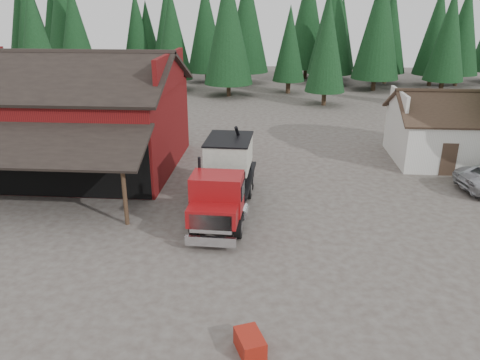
{
  "coord_description": "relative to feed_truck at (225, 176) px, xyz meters",
  "views": [
    {
      "loc": [
        1.17,
        -17.17,
        9.76
      ],
      "look_at": [
        -0.42,
        3.58,
        1.8
      ],
      "focal_mm": 35.0,
      "sensor_mm": 36.0,
      "label": 1
    }
  ],
  "objects": [
    {
      "name": "near_pine_b",
      "position": [
        7.17,
        25.97,
        4.1
      ],
      "size": [
        3.96,
        3.96,
        10.4
      ],
      "color": "#382619",
      "rests_on": "ground"
    },
    {
      "name": "equip_box",
      "position": [
        1.79,
        -10.03,
        -1.49
      ],
      "size": [
        1.06,
        1.28,
        0.6
      ],
      "primitive_type": "cube",
      "rotation": [
        0.0,
        0.0,
        0.39
      ],
      "color": "maroon",
      "rests_on": "ground"
    },
    {
      "name": "farmhouse",
      "position": [
        14.17,
        8.97,
        -0.13
      ],
      "size": [
        8.6,
        6.42,
        4.65
      ],
      "color": "silver",
      "rests_on": "ground"
    },
    {
      "name": "feed_truck",
      "position": [
        0.0,
        0.0,
        0.0
      ],
      "size": [
        2.61,
        8.58,
        3.84
      ],
      "rotation": [
        0.0,
        0.0,
        -0.04
      ],
      "color": "black",
      "rests_on": "ground"
    },
    {
      "name": "conifer_backdrop",
      "position": [
        1.17,
        37.97,
        -1.79
      ],
      "size": [
        76.0,
        16.0,
        16.0
      ],
      "primitive_type": null,
      "color": "black",
      "rests_on": "ground"
    },
    {
      "name": "near_pine_d",
      "position": [
        -2.83,
        29.97,
        5.6
      ],
      "size": [
        5.28,
        5.28,
        13.4
      ],
      "color": "#382619",
      "rests_on": "ground"
    },
    {
      "name": "ground",
      "position": [
        1.17,
        -4.03,
        -1.79
      ],
      "size": [
        120.0,
        120.0,
        0.0
      ],
      "primitive_type": "plane",
      "color": "#463D37",
      "rests_on": "ground"
    },
    {
      "name": "red_barn",
      "position": [
        -9.83,
        5.88,
        0.9
      ],
      "size": [
        12.8,
        13.63,
        7.18
      ],
      "color": "maroon",
      "rests_on": "ground"
    },
    {
      "name": "near_pine_a",
      "position": [
        -20.83,
        23.97,
        4.6
      ],
      "size": [
        4.4,
        4.4,
        11.4
      ],
      "color": "#382619",
      "rests_on": "ground"
    }
  ]
}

